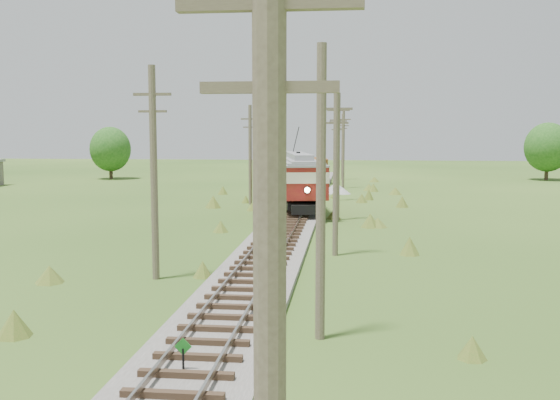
# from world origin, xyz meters

# --- Properties ---
(railbed_main) EXTENTS (3.60, 96.00, 0.57)m
(railbed_main) POSITION_xyz_m (0.00, 34.00, 0.19)
(railbed_main) COLOR #605B54
(railbed_main) RESTS_ON ground
(switch_marker) EXTENTS (0.45, 0.06, 1.08)m
(switch_marker) POSITION_xyz_m (-0.20, 1.50, 0.63)
(switch_marker) COLOR black
(switch_marker) RESTS_ON ground
(streetcar) EXTENTS (5.37, 13.58, 6.13)m
(streetcar) POSITION_xyz_m (0.00, 35.70, 2.80)
(streetcar) COLOR black
(streetcar) RESTS_ON ground
(gondola) EXTENTS (3.17, 7.71, 2.49)m
(gondola) POSITION_xyz_m (0.00, 64.92, 1.91)
(gondola) COLOR black
(gondola) RESTS_ON ground
(gravel_pile) EXTENTS (3.00, 3.19, 1.09)m
(gravel_pile) POSITION_xyz_m (2.83, 51.00, 0.51)
(gravel_pile) COLOR gray
(gravel_pile) RESTS_ON ground
(utility_pole_r_0) EXTENTS (1.60, 0.30, 8.50)m
(utility_pole_r_0) POSITION_xyz_m (3.20, -8.00, 4.37)
(utility_pole_r_0) COLOR brown
(utility_pole_r_0) RESTS_ON ground
(utility_pole_r_1) EXTENTS (0.30, 0.30, 8.80)m
(utility_pole_r_1) POSITION_xyz_m (3.10, 5.00, 4.40)
(utility_pole_r_1) COLOR brown
(utility_pole_r_1) RESTS_ON ground
(utility_pole_r_2) EXTENTS (1.60, 0.30, 8.60)m
(utility_pole_r_2) POSITION_xyz_m (3.30, 18.00, 4.42)
(utility_pole_r_2) COLOR brown
(utility_pole_r_2) RESTS_ON ground
(utility_pole_r_3) EXTENTS (1.60, 0.30, 9.00)m
(utility_pole_r_3) POSITION_xyz_m (3.20, 31.00, 4.63)
(utility_pole_r_3) COLOR brown
(utility_pole_r_3) RESTS_ON ground
(utility_pole_r_4) EXTENTS (1.60, 0.30, 8.40)m
(utility_pole_r_4) POSITION_xyz_m (3.00, 44.00, 4.32)
(utility_pole_r_4) COLOR brown
(utility_pole_r_4) RESTS_ON ground
(utility_pole_r_5) EXTENTS (1.60, 0.30, 8.90)m
(utility_pole_r_5) POSITION_xyz_m (3.40, 57.00, 4.58)
(utility_pole_r_5) COLOR brown
(utility_pole_r_5) RESTS_ON ground
(utility_pole_r_6) EXTENTS (1.60, 0.30, 8.70)m
(utility_pole_r_6) POSITION_xyz_m (3.20, 70.00, 4.47)
(utility_pole_r_6) COLOR brown
(utility_pole_r_6) RESTS_ON ground
(utility_pole_l_a) EXTENTS (1.60, 0.30, 9.00)m
(utility_pole_l_a) POSITION_xyz_m (-4.20, 12.00, 4.63)
(utility_pole_l_a) COLOR brown
(utility_pole_l_a) RESTS_ON ground
(utility_pole_l_b) EXTENTS (1.60, 0.30, 8.60)m
(utility_pole_l_b) POSITION_xyz_m (-4.50, 40.00, 4.42)
(utility_pole_l_b) COLOR brown
(utility_pole_l_b) RESTS_ON ground
(tree_mid_a) EXTENTS (5.46, 5.46, 7.03)m
(tree_mid_a) POSITION_xyz_m (-28.00, 68.00, 4.02)
(tree_mid_a) COLOR #38281C
(tree_mid_a) RESTS_ON ground
(tree_mid_b) EXTENTS (5.88, 5.88, 7.57)m
(tree_mid_b) POSITION_xyz_m (30.00, 72.00, 4.33)
(tree_mid_b) COLOR #38281C
(tree_mid_b) RESTS_ON ground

